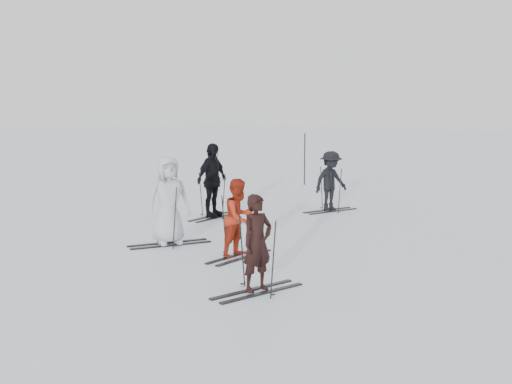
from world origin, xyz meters
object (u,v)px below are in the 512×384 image
(skier_red, at_px, (239,219))
(skier_grey, at_px, (169,201))
(skier_near_dark, at_px, (257,245))
(skier_uphill_far, at_px, (331,182))
(piste_marker, at_px, (305,159))
(skier_uphill_left, at_px, (212,181))

(skier_red, distance_m, skier_grey, 1.93)
(skier_near_dark, distance_m, skier_uphill_far, 8.10)
(skier_grey, xyz_separation_m, piste_marker, (-3.56, 10.21, 0.02))
(skier_uphill_far, bearing_deg, skier_grey, -166.80)
(skier_red, xyz_separation_m, skier_uphill_far, (-1.56, 5.77, 0.06))
(skier_red, distance_m, skier_uphill_left, 4.51)
(skier_red, relative_size, skier_grey, 0.82)
(skier_red, relative_size, skier_uphill_left, 0.79)
(skier_near_dark, relative_size, piste_marker, 0.82)
(skier_grey, xyz_separation_m, skier_uphill_far, (0.36, 5.86, -0.11))
(skier_uphill_far, xyz_separation_m, piste_marker, (-3.92, 4.35, 0.13))
(skier_near_dark, bearing_deg, skier_grey, 78.50)
(skier_red, relative_size, skier_uphill_far, 0.92)
(skier_uphill_left, bearing_deg, skier_grey, -158.29)
(skier_grey, distance_m, skier_uphill_left, 3.36)
(skier_grey, relative_size, skier_uphill_left, 0.97)
(skier_red, bearing_deg, skier_uphill_far, 13.26)
(piste_marker, bearing_deg, skier_near_dark, -58.31)
(skier_uphill_far, distance_m, piste_marker, 5.86)
(skier_near_dark, xyz_separation_m, piste_marker, (-7.25, 11.74, 0.18))
(skier_red, xyz_separation_m, skier_uphill_left, (-3.44, 2.91, 0.21))
(piste_marker, bearing_deg, skier_red, -61.58)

